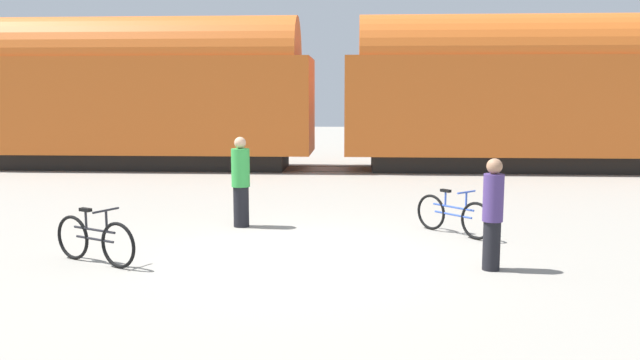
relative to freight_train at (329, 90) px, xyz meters
The scene contains 8 objects.
ground_plane 11.77m from the freight_train, 90.00° to the right, with size 80.00×80.00×0.00m, color gray.
freight_train is the anchor object (origin of this frame).
rail_near 2.74m from the freight_train, 90.00° to the right, with size 35.61×0.07×0.01m, color #4C4238.
rail_far 2.74m from the freight_train, 90.00° to the left, with size 35.61×0.07×0.01m, color #4C4238.
bicycle_black 12.63m from the freight_train, 103.51° to the right, with size 1.49×0.79×0.84m.
bicycle_blue 10.42m from the freight_train, 74.93° to the right, with size 1.15×1.29×0.81m.
person_in_green 9.61m from the freight_train, 97.53° to the right, with size 0.34×0.34×1.70m.
person_in_purple 12.54m from the freight_train, 76.78° to the right, with size 0.29×0.29×1.59m.
Camera 1 is at (0.90, -9.33, 2.46)m, focal length 35.00 mm.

